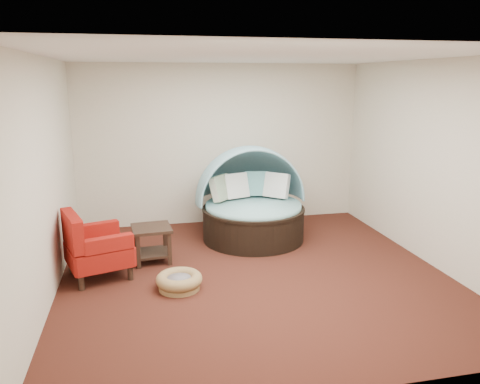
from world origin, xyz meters
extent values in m
plane|color=#431C13|center=(0.00, 0.00, 0.00)|extent=(5.00, 5.00, 0.00)
plane|color=beige|center=(0.00, 2.50, 1.40)|extent=(5.00, 0.00, 5.00)
plane|color=beige|center=(0.00, -2.50, 1.40)|extent=(5.00, 0.00, 5.00)
plane|color=beige|center=(-2.50, 0.00, 1.40)|extent=(0.00, 5.00, 5.00)
plane|color=beige|center=(2.50, 0.00, 1.40)|extent=(0.00, 5.00, 5.00)
plane|color=white|center=(0.00, 0.00, 2.80)|extent=(5.00, 5.00, 0.00)
cylinder|color=black|center=(0.32, 1.39, 0.25)|extent=(1.70, 1.70, 0.49)
cylinder|color=black|center=(0.32, 1.39, 0.51)|extent=(1.72, 1.72, 0.04)
cylinder|color=#7FB9B2|center=(0.32, 1.39, 0.55)|extent=(1.61, 1.61, 0.11)
cube|color=#33613F|center=(-0.16, 1.65, 0.82)|extent=(0.45, 0.46, 0.43)
cube|color=white|center=(0.11, 1.74, 0.82)|extent=(0.47, 0.35, 0.43)
cube|color=#63A9AD|center=(0.49, 1.82, 0.82)|extent=(0.45, 0.31, 0.43)
cube|color=white|center=(0.78, 1.64, 0.82)|extent=(0.46, 0.45, 0.43)
cylinder|color=olive|center=(-1.02, -0.22, 0.03)|extent=(0.65, 0.65, 0.06)
torus|color=olive|center=(-1.02, -0.22, 0.13)|extent=(0.73, 0.73, 0.15)
cylinder|color=slate|center=(-1.02, -0.22, 0.11)|extent=(0.44, 0.44, 0.09)
cylinder|color=black|center=(-2.20, 0.00, 0.09)|extent=(0.09, 0.09, 0.18)
cylinder|color=black|center=(-2.39, 0.59, 0.09)|extent=(0.09, 0.09, 0.18)
cylinder|color=black|center=(-1.61, 0.19, 0.09)|extent=(0.09, 0.09, 0.18)
cylinder|color=black|center=(-1.80, 0.78, 0.09)|extent=(0.09, 0.09, 0.18)
cube|color=maroon|center=(-2.00, 0.39, 0.32)|extent=(0.97, 0.97, 0.27)
cube|color=maroon|center=(-2.29, 0.29, 0.68)|extent=(0.37, 0.78, 0.45)
cube|color=maroon|center=(-1.85, 0.09, 0.54)|extent=(0.62, 0.31, 0.18)
cube|color=maroon|center=(-2.05, 0.72, 0.54)|extent=(0.62, 0.31, 0.18)
cube|color=black|center=(-1.31, 0.77, 0.49)|extent=(0.58, 0.58, 0.04)
cube|color=black|center=(-1.31, 0.77, 0.13)|extent=(0.51, 0.51, 0.03)
cube|color=black|center=(-1.51, 0.54, 0.24)|extent=(0.06, 0.06, 0.47)
cube|color=black|center=(-1.54, 0.97, 0.24)|extent=(0.06, 0.06, 0.47)
cube|color=black|center=(-1.08, 0.58, 0.24)|extent=(0.06, 0.06, 0.47)
cube|color=black|center=(-1.11, 1.01, 0.24)|extent=(0.06, 0.06, 0.47)
camera|label=1|loc=(-1.43, -5.61, 2.53)|focal=35.00mm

